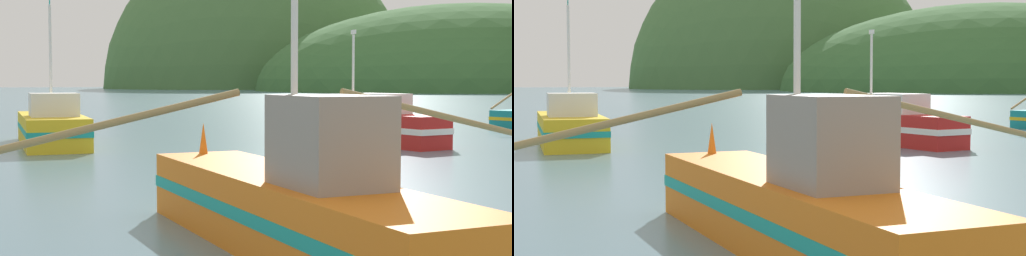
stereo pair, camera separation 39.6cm
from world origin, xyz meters
The scene contains 5 objects.
hill_mid_right centered at (46.37, 252.77, 0.00)m, with size 99.95×79.96×100.10m, color #47703D.
hill_far_right centered at (90.55, 191.53, 0.00)m, with size 113.43×90.75×44.94m, color #386633.
fishing_boat_yellow centered at (-6.22, 42.55, 0.83)m, with size 3.85×9.31×6.54m.
fishing_boat_orange centered at (-0.79, 19.68, 0.83)m, with size 12.35×9.94×5.98m.
fishing_boat_red centered at (7.93, 41.45, 0.86)m, with size 5.49×10.51×5.33m.
Camera 1 is at (-3.98, 7.30, 2.99)m, focal length 53.29 mm.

